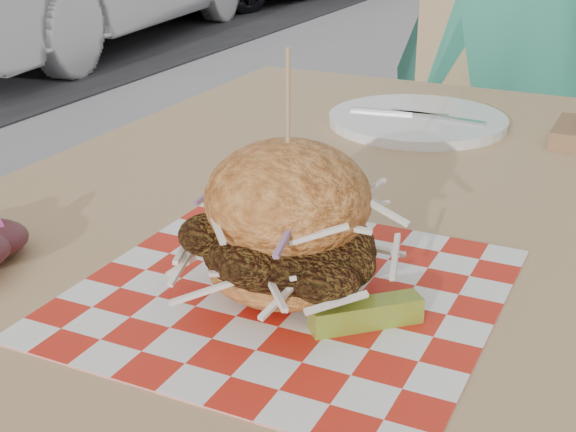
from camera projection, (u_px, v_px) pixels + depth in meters
name	position (u px, v px, depth m)	size (l,w,h in m)	color
patio_table	(335.00, 252.00, 0.98)	(0.80, 1.20, 0.75)	tan
patio_chair	(479.00, 139.00, 1.82)	(0.53, 0.54, 0.95)	tan
paper_liner	(288.00, 292.00, 0.72)	(0.36, 0.36, 0.00)	red
sandwich	(288.00, 229.00, 0.70)	(0.19, 0.19, 0.22)	#D4823B
pickle_spear	(366.00, 314.00, 0.66)	(0.10, 0.02, 0.02)	olive
place_setting	(418.00, 120.00, 1.22)	(0.27, 0.27, 0.02)	white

